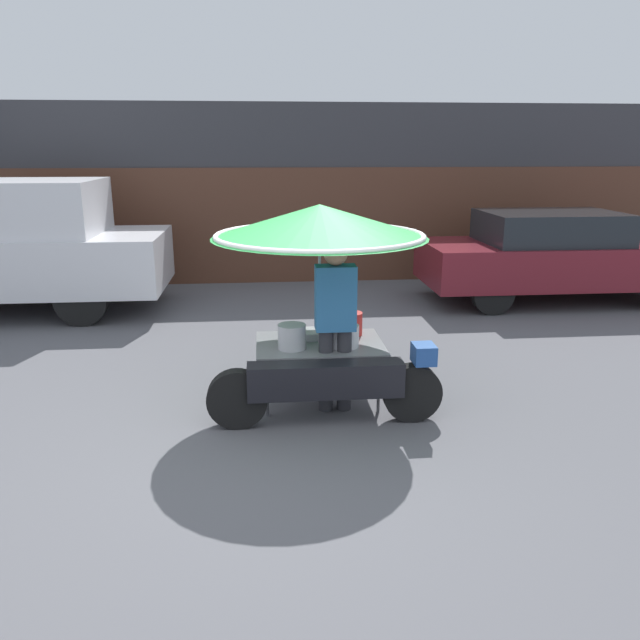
% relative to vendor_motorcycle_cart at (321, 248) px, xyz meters
% --- Properties ---
extents(ground_plane, '(36.00, 36.00, 0.00)m').
position_rel_vendor_motorcycle_cart_xyz_m(ground_plane, '(-0.56, -0.96, -1.56)').
color(ground_plane, '#56565B').
extents(shopfront_building, '(28.00, 2.06, 3.27)m').
position_rel_vendor_motorcycle_cart_xyz_m(shopfront_building, '(-0.56, 6.84, 0.06)').
color(shopfront_building, '#38383D').
rests_on(shopfront_building, ground).
extents(vendor_motorcycle_cart, '(2.18, 2.08, 1.97)m').
position_rel_vendor_motorcycle_cart_xyz_m(vendor_motorcycle_cart, '(0.00, 0.00, 0.00)').
color(vendor_motorcycle_cart, black).
rests_on(vendor_motorcycle_cart, ground).
extents(vendor_person, '(0.38, 0.22, 1.66)m').
position_rel_vendor_motorcycle_cart_xyz_m(vendor_person, '(0.12, -0.22, -0.63)').
color(vendor_person, '#2D2D33').
rests_on(vendor_person, ground).
extents(parked_car, '(4.50, 1.75, 1.48)m').
position_rel_vendor_motorcycle_cart_xyz_m(parked_car, '(4.29, 3.88, -0.79)').
color(parked_car, black).
rests_on(parked_car, ground).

